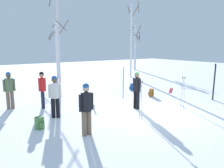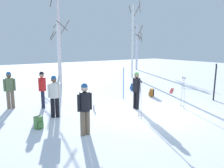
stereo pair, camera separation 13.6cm
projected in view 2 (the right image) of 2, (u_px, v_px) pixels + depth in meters
ground_plane at (151, 112)px, 9.71m from camera, size 60.00×60.00×0.00m
person_0 at (54, 94)px, 8.86m from camera, size 0.48×0.34×1.72m
person_1 at (10, 88)px, 10.15m from camera, size 0.52×0.34×1.72m
person_2 at (42, 87)px, 10.26m from camera, size 0.34×0.51×1.72m
person_3 at (85, 106)px, 7.08m from camera, size 0.52×0.34×1.72m
person_4 at (136, 88)px, 10.08m from camera, size 0.34×0.52×1.72m
ski_pair_planted_0 at (124, 83)px, 12.02m from camera, size 0.09×0.16×1.75m
ski_pair_planted_1 at (215, 82)px, 11.70m from camera, size 0.18×0.02×1.96m
ski_pair_lying_0 at (172, 91)px, 14.34m from camera, size 1.50×1.20×0.05m
ski_poles_0 at (183, 91)px, 10.31m from camera, size 0.07×0.22×1.46m
ski_poles_1 at (140, 98)px, 8.89m from camera, size 0.07×0.21×1.52m
backpack_0 at (39, 123)px, 7.76m from camera, size 0.31×0.33×0.44m
backpack_1 at (151, 93)px, 12.70m from camera, size 0.34×0.34×0.44m
backpack_2 at (133, 87)px, 14.49m from camera, size 0.34×0.34×0.44m
water_bottle_0 at (94, 108)px, 9.97m from camera, size 0.07×0.07×0.25m
birch_tree_3 at (59, 39)px, 15.78m from camera, size 1.31×1.17×6.56m
birch_tree_4 at (58, 47)px, 21.05m from camera, size 1.07×0.89×5.38m
birch_tree_5 at (133, 40)px, 19.95m from camera, size 1.27×1.30×6.65m
birch_tree_6 at (137, 46)px, 26.56m from camera, size 1.32×1.34×5.34m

